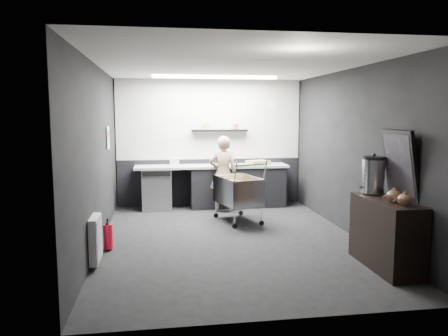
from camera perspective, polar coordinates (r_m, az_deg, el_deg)
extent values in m
plane|color=black|center=(6.99, 0.87, -9.30)|extent=(5.50, 5.50, 0.00)
plane|color=white|center=(6.74, 0.91, 13.29)|extent=(5.50, 5.50, 0.00)
plane|color=black|center=(9.45, -1.87, 3.32)|extent=(5.50, 0.00, 5.50)
plane|color=black|center=(4.06, 7.30, -1.76)|extent=(5.50, 0.00, 5.50)
plane|color=black|center=(6.70, -16.24, 1.49)|extent=(0.00, 5.50, 5.50)
plane|color=black|center=(7.33, 16.51, 1.94)|extent=(0.00, 5.50, 5.50)
cube|color=beige|center=(9.41, -1.86, 6.35)|extent=(3.95, 0.02, 1.70)
cube|color=black|center=(9.52, -1.83, -1.80)|extent=(3.95, 0.02, 1.00)
cube|color=black|center=(9.33, -0.55, 4.93)|extent=(1.20, 0.22, 0.04)
cylinder|color=silver|center=(9.66, 6.49, 8.11)|extent=(0.20, 0.03, 0.20)
cube|color=silver|center=(7.97, -14.92, 3.82)|extent=(0.02, 0.30, 0.40)
cube|color=red|center=(7.97, -14.90, 4.33)|extent=(0.02, 0.22, 0.10)
cube|color=silver|center=(6.00, -16.47, -8.90)|extent=(0.10, 0.50, 0.60)
cube|color=white|center=(8.56, -1.18, 11.77)|extent=(2.40, 0.20, 0.04)
cube|color=black|center=(9.31, 1.76, -2.47)|extent=(2.00, 0.56, 0.85)
cube|color=#B1B2AD|center=(9.16, -1.61, 0.22)|extent=(3.20, 0.60, 0.05)
cube|color=#9EA0A5|center=(9.16, -8.77, -2.71)|extent=(0.60, 0.58, 0.85)
cube|color=black|center=(8.81, -8.81, -0.76)|extent=(0.56, 0.02, 0.10)
imported|color=#BFAD98|center=(8.76, -0.12, -0.80)|extent=(0.61, 0.46, 1.54)
cube|color=silver|center=(8.03, 1.83, -4.62)|extent=(0.82, 1.06, 0.02)
cube|color=silver|center=(7.94, -0.25, -3.00)|extent=(0.26, 0.91, 0.50)
cube|color=silver|center=(8.05, 3.90, -2.88)|extent=(0.26, 0.91, 0.50)
cube|color=silver|center=(7.55, 2.47, -3.54)|extent=(0.59, 0.17, 0.50)
cube|color=silver|center=(8.43, 1.27, -2.41)|extent=(0.59, 0.17, 0.50)
cylinder|color=silver|center=(7.61, 0.45, -6.46)|extent=(0.02, 0.02, 0.33)
cylinder|color=silver|center=(7.71, 4.35, -6.31)|extent=(0.02, 0.02, 0.33)
cylinder|color=silver|center=(8.44, -0.47, -5.11)|extent=(0.02, 0.02, 0.33)
cylinder|color=silver|center=(8.53, 3.05, -4.99)|extent=(0.02, 0.02, 0.33)
cylinder|color=#25882A|center=(7.41, 2.58, 0.36)|extent=(0.60, 0.18, 0.03)
cube|color=brown|center=(8.08, 0.77, -2.95)|extent=(0.34, 0.39, 0.42)
cube|color=brown|center=(7.90, 3.11, -3.35)|extent=(0.31, 0.36, 0.38)
cylinder|color=black|center=(7.65, 0.45, -7.51)|extent=(0.09, 0.05, 0.09)
cylinder|color=black|center=(8.47, -0.47, -6.06)|extent=(0.09, 0.05, 0.09)
cylinder|color=black|center=(7.74, 4.34, -7.34)|extent=(0.09, 0.05, 0.09)
cylinder|color=black|center=(8.56, 3.04, -5.93)|extent=(0.09, 0.05, 0.09)
cube|color=black|center=(6.01, 20.38, -8.07)|extent=(0.44, 1.19, 0.89)
cylinder|color=silver|center=(6.22, 18.90, -1.01)|extent=(0.30, 0.30, 0.45)
cylinder|color=black|center=(6.19, 19.00, 1.25)|extent=(0.30, 0.30, 0.04)
sphere|color=black|center=(6.19, 19.01, 1.62)|extent=(0.05, 0.05, 0.05)
ellipsoid|color=brown|center=(5.78, 21.32, -3.40)|extent=(0.18, 0.18, 0.14)
ellipsoid|color=brown|center=(5.57, 22.58, -3.84)|extent=(0.18, 0.18, 0.14)
cube|color=black|center=(5.99, 22.05, 0.46)|extent=(0.20, 0.69, 0.88)
cube|color=black|center=(5.97, 21.84, 0.45)|extent=(0.14, 0.59, 0.76)
cylinder|color=red|center=(6.62, -14.91, -8.64)|extent=(0.14, 0.14, 0.36)
cone|color=black|center=(6.57, -14.96, -6.94)|extent=(0.09, 0.09, 0.05)
cylinder|color=black|center=(6.56, -14.97, -6.63)|extent=(0.03, 0.03, 0.05)
cube|color=#967F50|center=(9.28, 4.46, 0.71)|extent=(0.52, 0.46, 0.09)
cylinder|color=beige|center=(9.20, 0.63, 1.07)|extent=(0.21, 0.21, 0.21)
cube|color=silver|center=(9.04, -6.50, 0.77)|extent=(0.19, 0.15, 0.17)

